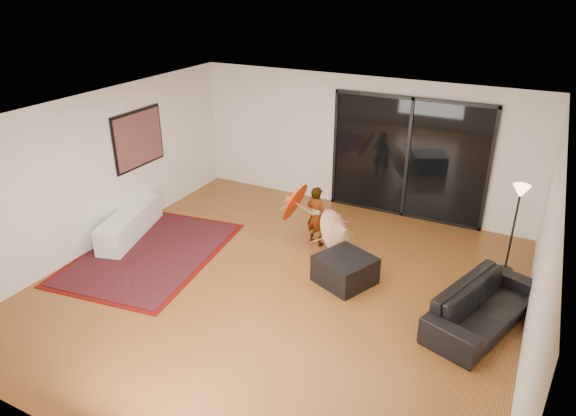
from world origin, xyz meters
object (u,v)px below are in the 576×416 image
Objects in this scene: sofa at (483,306)px; ottoman at (345,270)px; media_console at (130,224)px; child at (316,216)px.

sofa is 2.09m from ottoman.
child is (3.19, 1.28, 0.30)m from media_console.
child is at bearing 134.30° from ottoman.
child is (-0.93, 0.95, 0.33)m from ottoman.
child is at bearing 5.50° from media_console.
media_console is at bearing 110.86° from sofa.
child is at bearing 89.15° from sofa.
child reaches higher than ottoman.
ottoman is (4.11, 0.33, -0.03)m from media_console.
media_console is at bearing 34.87° from child.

